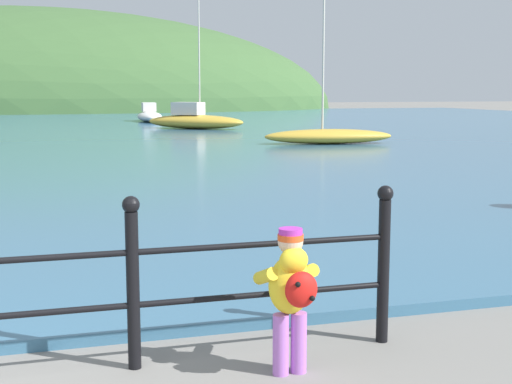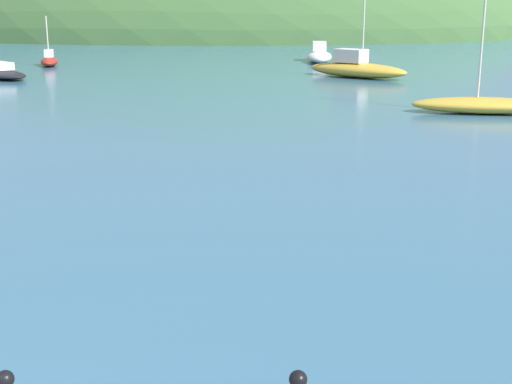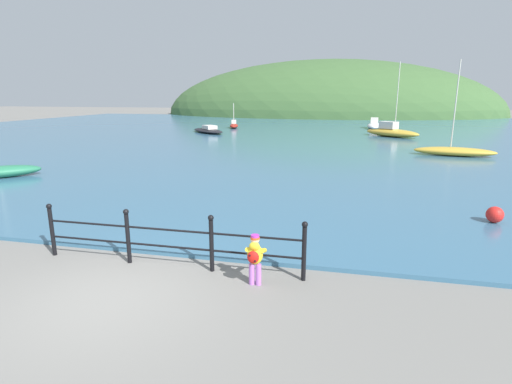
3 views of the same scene
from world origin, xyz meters
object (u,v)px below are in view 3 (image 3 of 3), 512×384
child_in_coat (255,255)px  boat_blue_hull (234,125)px  boat_far_left (3,171)px  boat_twin_mast (391,132)px  boat_green_fishing (208,130)px  boat_mid_harbor (454,151)px  mooring_buoy (495,215)px  boat_white_sailboat (374,125)px

child_in_coat → boat_blue_hull: 35.76m
boat_far_left → boat_twin_mast: bearing=50.4°
boat_green_fishing → boat_mid_harbor: bearing=-29.0°
boat_mid_harbor → mooring_buoy: (-1.97, -13.19, -0.05)m
child_in_coat → boat_white_sailboat: (4.18, 36.96, -0.16)m
boat_blue_hull → boat_white_sailboat: boat_blue_hull is taller
boat_twin_mast → mooring_buoy: bearing=-88.7°
child_in_coat → mooring_buoy: child_in_coat is taller
child_in_coat → boat_green_fishing: size_ratio=0.21×
boat_blue_hull → boat_green_fishing: boat_blue_hull is taller
boat_twin_mast → mooring_buoy: (0.53, -23.66, -0.19)m
boat_mid_harbor → boat_far_left: bearing=-151.5°
boat_blue_hull → boat_twin_mast: 16.40m
boat_mid_harbor → boat_white_sailboat: bearing=100.4°
boat_twin_mast → mooring_buoy: 23.67m
boat_white_sailboat → boat_twin_mast: 8.42m
boat_green_fishing → mooring_buoy: bearing=-54.6°
boat_far_left → boat_green_fishing: (1.62, 21.40, -0.03)m
boat_twin_mast → boat_white_sailboat: bearing=96.4°
boat_green_fishing → child_in_coat: bearing=-68.7°
boat_twin_mast → boat_blue_hull: bearing=159.8°
boat_white_sailboat → boat_green_fishing: (-15.27, -8.49, -0.12)m
child_in_coat → boat_mid_harbor: (7.62, 18.11, -0.23)m
boat_mid_harbor → mooring_buoy: size_ratio=11.77×
boat_white_sailboat → boat_mid_harbor: bearing=-79.6°
child_in_coat → mooring_buoy: 7.50m
boat_blue_hull → boat_green_fishing: (-0.82, -5.78, -0.05)m
boat_white_sailboat → boat_far_left: bearing=-119.5°
boat_blue_hull → boat_white_sailboat: size_ratio=0.55×
boat_far_left → child_in_coat: bearing=-29.1°
boat_green_fishing → boat_far_left: bearing=-94.3°
boat_green_fishing → mooring_buoy: boat_green_fishing is taller
boat_green_fishing → mooring_buoy: (16.74, -23.55, -0.00)m
boat_white_sailboat → mooring_buoy: (1.48, -32.03, -0.12)m
boat_white_sailboat → boat_twin_mast: bearing=-83.6°
boat_white_sailboat → boat_far_left: (-16.89, -29.89, -0.09)m
boat_blue_hull → mooring_buoy: 33.37m
boat_mid_harbor → boat_twin_mast: (-2.50, 10.48, 0.14)m
boat_far_left → boat_green_fishing: bearing=85.7°
boat_mid_harbor → boat_blue_hull: boat_mid_harbor is taller
boat_twin_mast → boat_green_fishing: (-16.21, -0.12, -0.19)m
boat_mid_harbor → boat_twin_mast: boat_twin_mast is taller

